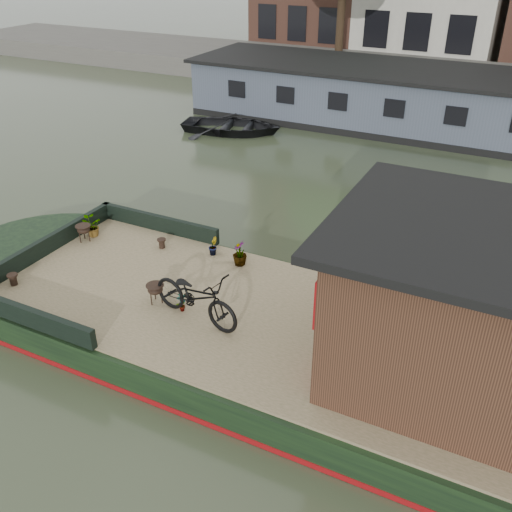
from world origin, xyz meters
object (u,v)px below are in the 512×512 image
at_px(cabin, 473,307).
at_px(bicycle, 196,296).
at_px(dinghy, 232,122).
at_px(brazier_front, 156,294).
at_px(brazier_rear, 84,233).

relative_size(cabin, bicycle, 2.29).
bearing_deg(dinghy, bicycle, -166.53).
distance_m(brazier_front, brazier_rear, 2.96).
distance_m(bicycle, dinghy, 12.40).
relative_size(bicycle, brazier_front, 4.80).
relative_size(cabin, dinghy, 1.11).
distance_m(bicycle, brazier_front, 0.95).
bearing_deg(bicycle, dinghy, 35.69).
bearing_deg(cabin, brazier_rear, 174.15).
relative_size(brazier_front, dinghy, 0.10).
bearing_deg(bicycle, brazier_rear, 79.39).
xyz_separation_m(cabin, brazier_rear, (-7.79, 0.80, -1.05)).
bearing_deg(dinghy, brazier_rear, 178.06).
height_order(cabin, bicycle, cabin).
relative_size(brazier_rear, dinghy, 0.10).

